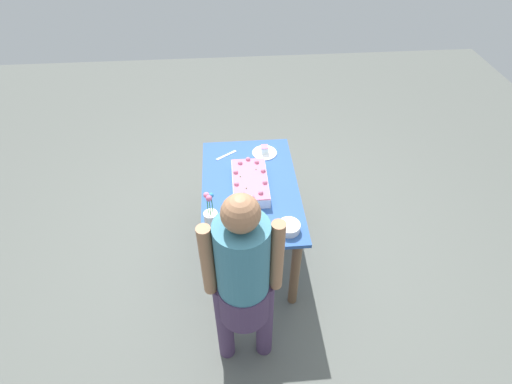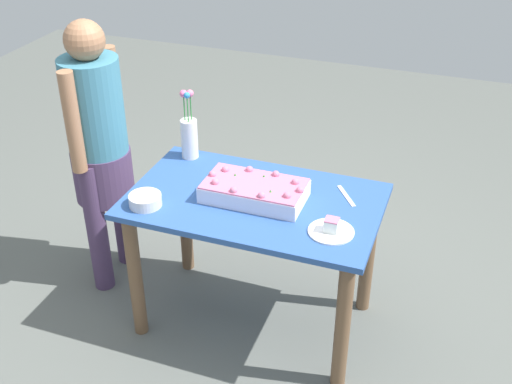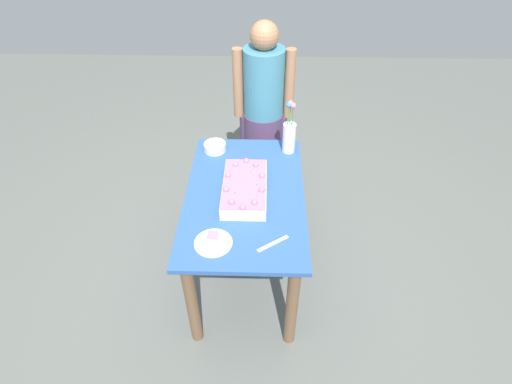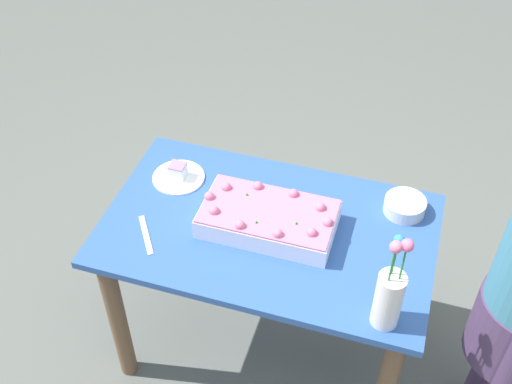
{
  "view_description": "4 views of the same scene",
  "coord_description": "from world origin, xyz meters",
  "px_view_note": "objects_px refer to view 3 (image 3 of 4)",
  "views": [
    {
      "loc": [
        2.23,
        -0.14,
        2.76
      ],
      "look_at": [
        0.07,
        0.04,
        0.76
      ],
      "focal_mm": 28.0,
      "sensor_mm": 36.0,
      "label": 1
    },
    {
      "loc": [
        -0.88,
        2.42,
        2.35
      ],
      "look_at": [
        -0.03,
        0.06,
        0.83
      ],
      "focal_mm": 45.0,
      "sensor_mm": 36.0,
      "label": 2
    },
    {
      "loc": [
        -1.83,
        -0.12,
        2.34
      ],
      "look_at": [
        -0.02,
        -0.07,
        0.78
      ],
      "focal_mm": 28.0,
      "sensor_mm": 36.0,
      "label": 3
    },
    {
      "loc": [
        0.44,
        -1.54,
        2.43
      ],
      "look_at": [
        -0.06,
        0.06,
        0.86
      ],
      "focal_mm": 45.0,
      "sensor_mm": 36.0,
      "label": 4
    }
  ],
  "objects_px": {
    "sheet_cake": "(245,188)",
    "fruit_bowl": "(215,147)",
    "serving_plate_with_slice": "(213,241)",
    "flower_vase": "(289,135)",
    "cake_knife": "(273,244)",
    "person_standing": "(263,107)"
  },
  "relations": [
    {
      "from": "sheet_cake",
      "to": "fruit_bowl",
      "type": "xyz_separation_m",
      "value": [
        0.46,
        0.23,
        -0.02
      ]
    },
    {
      "from": "fruit_bowl",
      "to": "serving_plate_with_slice",
      "type": "bearing_deg",
      "value": -174.75
    },
    {
      "from": "flower_vase",
      "to": "fruit_bowl",
      "type": "bearing_deg",
      "value": 90.78
    },
    {
      "from": "sheet_cake",
      "to": "fruit_bowl",
      "type": "distance_m",
      "value": 0.51
    },
    {
      "from": "sheet_cake",
      "to": "fruit_bowl",
      "type": "height_order",
      "value": "sheet_cake"
    },
    {
      "from": "fruit_bowl",
      "to": "cake_knife",
      "type": "bearing_deg",
      "value": -155.25
    },
    {
      "from": "cake_knife",
      "to": "flower_vase",
      "type": "bearing_deg",
      "value": -131.73
    },
    {
      "from": "serving_plate_with_slice",
      "to": "cake_knife",
      "type": "bearing_deg",
      "value": -89.07
    },
    {
      "from": "cake_knife",
      "to": "fruit_bowl",
      "type": "bearing_deg",
      "value": -99.62
    },
    {
      "from": "sheet_cake",
      "to": "serving_plate_with_slice",
      "type": "xyz_separation_m",
      "value": [
        -0.41,
        0.15,
        -0.03
      ]
    },
    {
      "from": "cake_knife",
      "to": "fruit_bowl",
      "type": "relative_size",
      "value": 1.27
    },
    {
      "from": "sheet_cake",
      "to": "flower_vase",
      "type": "relative_size",
      "value": 1.27
    },
    {
      "from": "flower_vase",
      "to": "serving_plate_with_slice",
      "type": "bearing_deg",
      "value": 153.81
    },
    {
      "from": "fruit_bowl",
      "to": "person_standing",
      "type": "relative_size",
      "value": 0.1
    },
    {
      "from": "cake_knife",
      "to": "flower_vase",
      "type": "distance_m",
      "value": 0.88
    },
    {
      "from": "cake_knife",
      "to": "fruit_bowl",
      "type": "distance_m",
      "value": 0.95
    },
    {
      "from": "sheet_cake",
      "to": "serving_plate_with_slice",
      "type": "relative_size",
      "value": 2.34
    },
    {
      "from": "sheet_cake",
      "to": "serving_plate_with_slice",
      "type": "height_order",
      "value": "sheet_cake"
    },
    {
      "from": "serving_plate_with_slice",
      "to": "flower_vase",
      "type": "xyz_separation_m",
      "value": [
        0.87,
        -0.43,
        0.11
      ]
    },
    {
      "from": "cake_knife",
      "to": "person_standing",
      "type": "relative_size",
      "value": 0.13
    },
    {
      "from": "fruit_bowl",
      "to": "person_standing",
      "type": "distance_m",
      "value": 0.56
    },
    {
      "from": "sheet_cake",
      "to": "flower_vase",
      "type": "height_order",
      "value": "flower_vase"
    }
  ]
}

